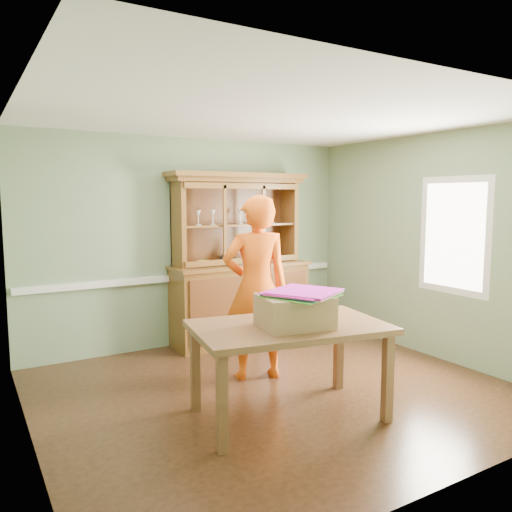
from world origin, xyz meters
TOP-DOWN VIEW (x-y plane):
  - floor at (0.00, 0.00)m, footprint 4.50×4.50m
  - ceiling at (0.00, 0.00)m, footprint 4.50×4.50m
  - wall_back at (0.00, 2.00)m, footprint 4.50×0.00m
  - wall_left at (-2.25, 0.00)m, footprint 0.00×4.00m
  - wall_right at (2.25, 0.00)m, footprint 0.00×4.00m
  - wall_front at (0.00, -2.00)m, footprint 4.50×0.00m
  - chair_rail at (0.00, 1.98)m, footprint 4.41×0.05m
  - framed_map at (-2.23, 0.30)m, footprint 0.03×0.60m
  - window_panel at (2.23, -0.30)m, footprint 0.03×0.96m
  - china_hutch at (0.54, 1.74)m, footprint 1.92×0.63m
  - dining_table at (-0.22, -0.54)m, footprint 1.81×1.27m
  - cardboard_box at (-0.23, -0.64)m, footprint 0.66×0.56m
  - kite_stack at (-0.19, -0.67)m, footprint 0.69×0.69m
  - person at (0.02, 0.44)m, footprint 0.82×0.65m

SIDE VIEW (x-z plane):
  - floor at x=0.00m, z-range 0.00..0.00m
  - dining_table at x=-0.22m, z-range 0.32..1.15m
  - china_hutch at x=0.54m, z-range -0.34..1.92m
  - chair_rail at x=0.00m, z-range 0.86..0.94m
  - cardboard_box at x=-0.23m, z-range 0.83..1.11m
  - person at x=0.02m, z-range 0.00..1.96m
  - kite_stack at x=-0.19m, z-range 1.11..1.15m
  - wall_back at x=0.00m, z-range -0.90..3.60m
  - wall_left at x=-2.25m, z-range -0.65..3.35m
  - wall_right at x=2.25m, z-range -0.65..3.35m
  - wall_front at x=0.00m, z-range -0.90..3.60m
  - window_panel at x=2.23m, z-range 0.82..2.18m
  - framed_map at x=-2.23m, z-range 1.32..1.78m
  - ceiling at x=0.00m, z-range 2.70..2.70m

